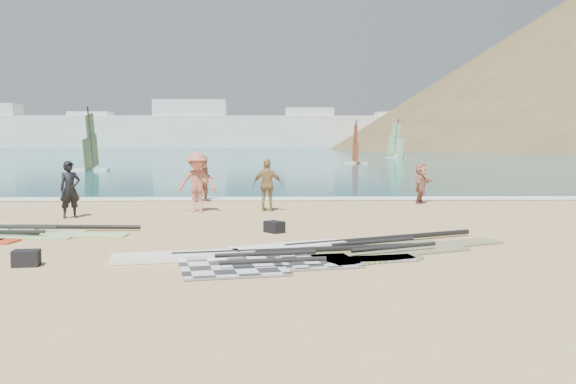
{
  "coord_description": "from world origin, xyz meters",
  "views": [
    {
      "loc": [
        1.12,
        -13.01,
        2.43
      ],
      "look_at": [
        1.48,
        4.0,
        1.0
      ],
      "focal_mm": 40.0,
      "sensor_mm": 36.0,
      "label": 1
    }
  ],
  "objects_px": {
    "rig_orange": "(352,248)",
    "person_wetsuit": "(70,189)",
    "beachgoer_mid": "(197,182)",
    "beachgoer_right": "(421,183)",
    "rig_grey": "(241,259)",
    "beachgoer_left": "(205,179)",
    "gear_bag_near": "(26,258)",
    "beachgoer_back": "(268,185)",
    "rig_green": "(3,231)",
    "gear_bag_far": "(274,227)"
  },
  "relations": [
    {
      "from": "gear_bag_near",
      "to": "beachgoer_mid",
      "type": "relative_size",
      "value": 0.25
    },
    {
      "from": "beachgoer_right",
      "to": "beachgoer_back",
      "type": "bearing_deg",
      "value": 145.12
    },
    {
      "from": "gear_bag_near",
      "to": "gear_bag_far",
      "type": "bearing_deg",
      "value": 42.01
    },
    {
      "from": "rig_green",
      "to": "gear_bag_far",
      "type": "xyz_separation_m",
      "value": [
        6.99,
        -0.1,
        0.1
      ]
    },
    {
      "from": "rig_green",
      "to": "beachgoer_right",
      "type": "relative_size",
      "value": 3.88
    },
    {
      "from": "rig_green",
      "to": "beachgoer_left",
      "type": "height_order",
      "value": "beachgoer_left"
    },
    {
      "from": "rig_orange",
      "to": "gear_bag_near",
      "type": "height_order",
      "value": "gear_bag_near"
    },
    {
      "from": "gear_bag_far",
      "to": "person_wetsuit",
      "type": "height_order",
      "value": "person_wetsuit"
    },
    {
      "from": "gear_bag_near",
      "to": "beachgoer_mid",
      "type": "bearing_deg",
      "value": 76.34
    },
    {
      "from": "rig_green",
      "to": "beachgoer_mid",
      "type": "distance_m",
      "value": 6.46
    },
    {
      "from": "beachgoer_right",
      "to": "gear_bag_near",
      "type": "bearing_deg",
      "value": 170.86
    },
    {
      "from": "beachgoer_back",
      "to": "beachgoer_left",
      "type": "bearing_deg",
      "value": -44.25
    },
    {
      "from": "rig_grey",
      "to": "rig_orange",
      "type": "relative_size",
      "value": 0.98
    },
    {
      "from": "rig_orange",
      "to": "person_wetsuit",
      "type": "bearing_deg",
      "value": 119.03
    },
    {
      "from": "beachgoer_back",
      "to": "beachgoer_right",
      "type": "xyz_separation_m",
      "value": [
        5.69,
        2.39,
        -0.12
      ]
    },
    {
      "from": "rig_green",
      "to": "rig_orange",
      "type": "xyz_separation_m",
      "value": [
        8.69,
        -2.73,
        0.0
      ]
    },
    {
      "from": "rig_orange",
      "to": "gear_bag_near",
      "type": "relative_size",
      "value": 12.99
    },
    {
      "from": "rig_green",
      "to": "beachgoer_left",
      "type": "relative_size",
      "value": 3.35
    },
    {
      "from": "gear_bag_far",
      "to": "beachgoer_right",
      "type": "height_order",
      "value": "beachgoer_right"
    },
    {
      "from": "beachgoer_right",
      "to": "rig_orange",
      "type": "bearing_deg",
      "value": -168.49
    },
    {
      "from": "beachgoer_mid",
      "to": "beachgoer_back",
      "type": "xyz_separation_m",
      "value": [
        2.33,
        0.2,
        -0.11
      ]
    },
    {
      "from": "beachgoer_left",
      "to": "beachgoer_mid",
      "type": "distance_m",
      "value": 3.42
    },
    {
      "from": "rig_grey",
      "to": "beachgoer_left",
      "type": "bearing_deg",
      "value": 87.66
    },
    {
      "from": "rig_grey",
      "to": "beachgoer_right",
      "type": "distance_m",
      "value": 12.8
    },
    {
      "from": "rig_green",
      "to": "person_wetsuit",
      "type": "distance_m",
      "value": 3.28
    },
    {
      "from": "beachgoer_left",
      "to": "person_wetsuit",
      "type": "bearing_deg",
      "value": -150.29
    },
    {
      "from": "beachgoer_left",
      "to": "beachgoer_back",
      "type": "bearing_deg",
      "value": -77.38
    },
    {
      "from": "rig_grey",
      "to": "beachgoer_mid",
      "type": "height_order",
      "value": "beachgoer_mid"
    },
    {
      "from": "rig_green",
      "to": "beachgoer_mid",
      "type": "xyz_separation_m",
      "value": [
        4.44,
        4.6,
        0.93
      ]
    },
    {
      "from": "person_wetsuit",
      "to": "rig_green",
      "type": "bearing_deg",
      "value": -140.73
    },
    {
      "from": "rig_grey",
      "to": "person_wetsuit",
      "type": "bearing_deg",
      "value": 116.31
    },
    {
      "from": "gear_bag_far",
      "to": "beachgoer_left",
      "type": "relative_size",
      "value": 0.28
    },
    {
      "from": "gear_bag_near",
      "to": "person_wetsuit",
      "type": "xyz_separation_m",
      "value": [
        -1.5,
        7.43,
        0.72
      ]
    },
    {
      "from": "rig_green",
      "to": "person_wetsuit",
      "type": "height_order",
      "value": "person_wetsuit"
    },
    {
      "from": "beachgoer_left",
      "to": "beachgoer_right",
      "type": "bearing_deg",
      "value": -30.22
    },
    {
      "from": "beachgoer_mid",
      "to": "beachgoer_back",
      "type": "bearing_deg",
      "value": 0.09
    },
    {
      "from": "rig_orange",
      "to": "person_wetsuit",
      "type": "height_order",
      "value": "person_wetsuit"
    },
    {
      "from": "gear_bag_far",
      "to": "beachgoer_back",
      "type": "height_order",
      "value": "beachgoer_back"
    },
    {
      "from": "rig_orange",
      "to": "beachgoer_right",
      "type": "xyz_separation_m",
      "value": [
        3.76,
        9.91,
        0.7
      ]
    },
    {
      "from": "rig_grey",
      "to": "beachgoer_right",
      "type": "relative_size",
      "value": 4.08
    },
    {
      "from": "beachgoer_mid",
      "to": "beachgoer_right",
      "type": "xyz_separation_m",
      "value": [
        8.01,
        2.59,
        -0.23
      ]
    },
    {
      "from": "gear_bag_far",
      "to": "beachgoer_back",
      "type": "relative_size",
      "value": 0.28
    },
    {
      "from": "beachgoer_left",
      "to": "rig_green",
      "type": "bearing_deg",
      "value": -142.8
    },
    {
      "from": "beachgoer_back",
      "to": "gear_bag_near",
      "type": "bearing_deg",
      "value": 72.54
    },
    {
      "from": "gear_bag_near",
      "to": "person_wetsuit",
      "type": "relative_size",
      "value": 0.28
    },
    {
      "from": "rig_green",
      "to": "beachgoer_back",
      "type": "relative_size",
      "value": 3.36
    },
    {
      "from": "rig_grey",
      "to": "rig_green",
      "type": "bearing_deg",
      "value": 135.8
    },
    {
      "from": "rig_green",
      "to": "gear_bag_near",
      "type": "bearing_deg",
      "value": -58.79
    },
    {
      "from": "gear_bag_far",
      "to": "beachgoer_right",
      "type": "bearing_deg",
      "value": 53.12
    },
    {
      "from": "gear_bag_near",
      "to": "person_wetsuit",
      "type": "bearing_deg",
      "value": 101.42
    }
  ]
}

